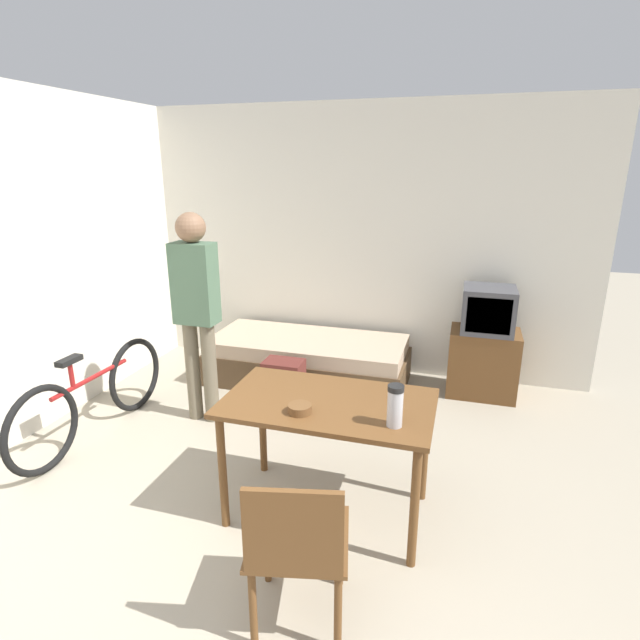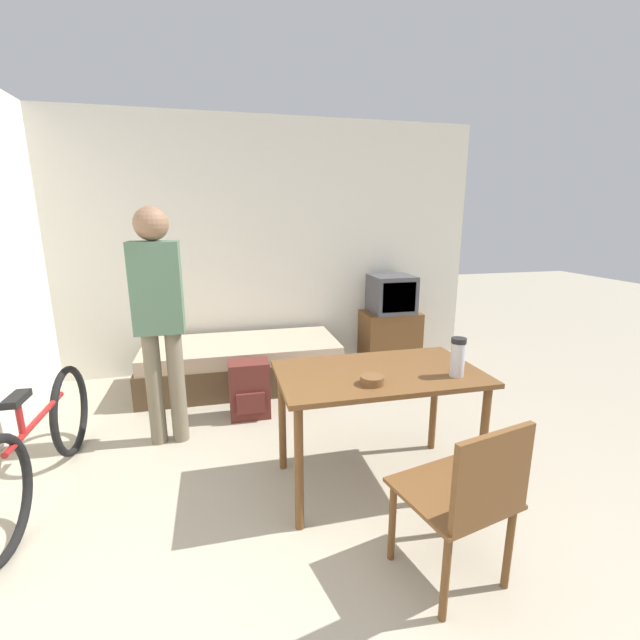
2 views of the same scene
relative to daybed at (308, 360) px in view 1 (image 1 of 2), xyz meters
The scene contains 11 objects.
wall_back 1.26m from the daybed, 71.45° to the left, with size 5.03×0.06×2.70m.
wall_left 2.52m from the daybed, 145.67° to the right, with size 0.06×4.57×2.70m.
daybed is the anchor object (origin of this frame).
tv 1.71m from the daybed, ahead, with size 0.63×0.44×1.05m.
dining_table 2.07m from the daybed, 68.64° to the right, with size 1.24×0.72×0.77m.
wooden_chair 2.87m from the daybed, 73.11° to the right, with size 0.55×0.55×0.86m.
bicycle 2.00m from the daybed, 130.57° to the right, with size 0.09×1.67×0.74m.
person_standing 1.44m from the daybed, 121.62° to the right, with size 0.34×0.24×1.76m.
thermos_flask 2.46m from the daybed, 60.79° to the right, with size 0.09×0.09×0.23m.
mate_bowl 2.23m from the daybed, 73.27° to the right, with size 0.13×0.13×0.05m.
backpack 0.73m from the daybed, 88.87° to the right, with size 0.34×0.26×0.50m.
Camera 1 is at (1.27, -1.39, 2.10)m, focal length 28.00 mm.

